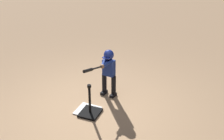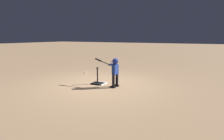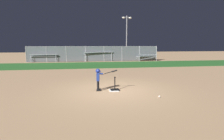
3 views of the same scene
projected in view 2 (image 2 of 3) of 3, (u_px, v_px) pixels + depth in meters
ground_plane at (100, 84)px, 6.72m from camera, size 90.00×90.00×0.00m
home_plate at (100, 83)px, 6.78m from camera, size 0.45×0.45×0.02m
batting_tee at (98, 82)px, 6.71m from camera, size 0.41×0.37×0.65m
batter_child at (114, 69)px, 6.20m from camera, size 1.01×0.34×1.05m
baseball at (85, 72)px, 8.71m from camera, size 0.07×0.07×0.07m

